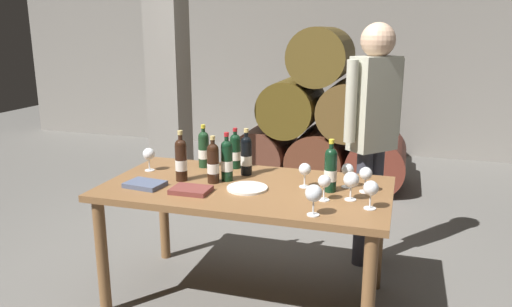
{
  "coord_description": "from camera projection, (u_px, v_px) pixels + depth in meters",
  "views": [
    {
      "loc": [
        0.88,
        -2.66,
        1.68
      ],
      "look_at": [
        0.0,
        0.2,
        0.91
      ],
      "focal_mm": 34.46,
      "sensor_mm": 36.0,
      "label": 1
    }
  ],
  "objects": [
    {
      "name": "wine_glass_4",
      "position": [
        324.0,
        182.0,
        2.67
      ],
      "size": [
        0.07,
        0.07,
        0.14
      ],
      "color": "white",
      "rests_on": "dining_table"
    },
    {
      "name": "wine_glass_3",
      "position": [
        366.0,
        174.0,
        2.8
      ],
      "size": [
        0.07,
        0.07,
        0.15
      ],
      "color": "white",
      "rests_on": "dining_table"
    },
    {
      "name": "stone_pillar",
      "position": [
        168.0,
        69.0,
        4.66
      ],
      "size": [
        0.32,
        0.32,
        2.6
      ],
      "primitive_type": "cube",
      "color": "gray",
      "rests_on": "ground_plane"
    },
    {
      "name": "wine_bottle_4",
      "position": [
        204.0,
        149.0,
        3.31
      ],
      "size": [
        0.07,
        0.07,
        0.29
      ],
      "color": "#19381E",
      "rests_on": "dining_table"
    },
    {
      "name": "wine_bottle_0",
      "position": [
        213.0,
        163.0,
        2.97
      ],
      "size": [
        0.07,
        0.07,
        0.29
      ],
      "color": "black",
      "rests_on": "dining_table"
    },
    {
      "name": "wine_bottle_5",
      "position": [
        227.0,
        160.0,
        3.01
      ],
      "size": [
        0.07,
        0.07,
        0.3
      ],
      "color": "black",
      "rests_on": "dining_table"
    },
    {
      "name": "dining_table",
      "position": [
        246.0,
        200.0,
        2.96
      ],
      "size": [
        1.7,
        0.9,
        0.76
      ],
      "color": "brown",
      "rests_on": "ground_plane"
    },
    {
      "name": "wine_bottle_3",
      "position": [
        331.0,
        169.0,
        2.81
      ],
      "size": [
        0.07,
        0.07,
        0.31
      ],
      "color": "black",
      "rests_on": "dining_table"
    },
    {
      "name": "serving_plate",
      "position": [
        247.0,
        188.0,
        2.87
      ],
      "size": [
        0.24,
        0.24,
        0.01
      ],
      "primitive_type": "cylinder",
      "color": "white",
      "rests_on": "dining_table"
    },
    {
      "name": "wine_glass_5",
      "position": [
        351.0,
        180.0,
        2.67
      ],
      "size": [
        0.09,
        0.09,
        0.16
      ],
      "color": "white",
      "rests_on": "dining_table"
    },
    {
      "name": "leather_ledger",
      "position": [
        145.0,
        184.0,
        2.92
      ],
      "size": [
        0.24,
        0.19,
        0.03
      ],
      "primitive_type": "cube",
      "rotation": [
        0.0,
        0.0,
        -0.12
      ],
      "color": "#4C5670",
      "rests_on": "dining_table"
    },
    {
      "name": "wine_bottle_1",
      "position": [
        181.0,
        159.0,
        3.01
      ],
      "size": [
        0.07,
        0.07,
        0.32
      ],
      "color": "black",
      "rests_on": "dining_table"
    },
    {
      "name": "sommelier_presenting",
      "position": [
        373.0,
        123.0,
        3.37
      ],
      "size": [
        0.36,
        0.39,
        1.72
      ],
      "color": "#383842",
      "rests_on": "ground_plane"
    },
    {
      "name": "wine_bottle_2",
      "position": [
        246.0,
        155.0,
        3.13
      ],
      "size": [
        0.07,
        0.07,
        0.3
      ],
      "color": "black",
      "rests_on": "dining_table"
    },
    {
      "name": "wine_glass_2",
      "position": [
        314.0,
        194.0,
        2.45
      ],
      "size": [
        0.09,
        0.09,
        0.16
      ],
      "color": "white",
      "rests_on": "dining_table"
    },
    {
      "name": "wine_glass_6",
      "position": [
        305.0,
        170.0,
        2.89
      ],
      "size": [
        0.07,
        0.07,
        0.15
      ],
      "color": "white",
      "rests_on": "dining_table"
    },
    {
      "name": "wine_glass_0",
      "position": [
        371.0,
        189.0,
        2.54
      ],
      "size": [
        0.08,
        0.08,
        0.15
      ],
      "color": "white",
      "rests_on": "dining_table"
    },
    {
      "name": "cellar_back_wall",
      "position": [
        342.0,
        49.0,
        6.67
      ],
      "size": [
        10.0,
        0.24,
        2.8
      ],
      "primitive_type": "cube",
      "color": "gray",
      "rests_on": "ground_plane"
    },
    {
      "name": "tasting_notebook",
      "position": [
        191.0,
        190.0,
        2.82
      ],
      "size": [
        0.22,
        0.16,
        0.03
      ],
      "primitive_type": "cube",
      "rotation": [
        0.0,
        0.0,
        0.01
      ],
      "color": "brown",
      "rests_on": "dining_table"
    },
    {
      "name": "wine_bottle_6",
      "position": [
        235.0,
        151.0,
        3.28
      ],
      "size": [
        0.07,
        0.07,
        0.27
      ],
      "color": "black",
      "rests_on": "dining_table"
    },
    {
      "name": "barrel_stack",
      "position": [
        320.0,
        123.0,
        5.37
      ],
      "size": [
        1.86,
        0.9,
        1.69
      ],
      "color": "brown",
      "rests_on": "ground_plane"
    },
    {
      "name": "wine_glass_7",
      "position": [
        149.0,
        155.0,
        3.23
      ],
      "size": [
        0.08,
        0.08,
        0.15
      ],
      "color": "white",
      "rests_on": "dining_table"
    },
    {
      "name": "wine_glass_1",
      "position": [
        348.0,
        170.0,
        2.89
      ],
      "size": [
        0.07,
        0.07,
        0.15
      ],
      "color": "white",
      "rests_on": "dining_table"
    },
    {
      "name": "ground_plane",
      "position": [
        247.0,
        299.0,
        3.13
      ],
      "size": [
        14.0,
        14.0,
        0.0
      ],
      "primitive_type": "plane",
      "color": "#66635E"
    }
  ]
}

